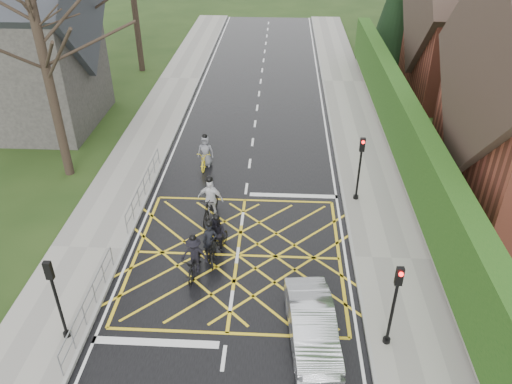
# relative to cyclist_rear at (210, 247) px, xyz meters

# --- Properties ---
(ground) EXTENTS (120.00, 120.00, 0.00)m
(ground) POSITION_rel_cyclist_rear_xyz_m (1.04, 0.21, -0.56)
(ground) COLOR black
(ground) RESTS_ON ground
(road) EXTENTS (9.00, 80.00, 0.01)m
(road) POSITION_rel_cyclist_rear_xyz_m (1.04, 0.21, -0.55)
(road) COLOR black
(road) RESTS_ON ground
(sidewalk_right) EXTENTS (3.00, 80.00, 0.15)m
(sidewalk_right) POSITION_rel_cyclist_rear_xyz_m (7.04, 0.21, -0.48)
(sidewalk_right) COLOR gray
(sidewalk_right) RESTS_ON ground
(sidewalk_left) EXTENTS (3.00, 80.00, 0.15)m
(sidewalk_left) POSITION_rel_cyclist_rear_xyz_m (-4.96, 0.21, -0.48)
(sidewalk_left) COLOR gray
(sidewalk_left) RESTS_ON ground
(stone_wall) EXTENTS (0.50, 38.00, 0.70)m
(stone_wall) POSITION_rel_cyclist_rear_xyz_m (8.79, 6.21, -0.21)
(stone_wall) COLOR slate
(stone_wall) RESTS_ON ground
(hedge) EXTENTS (0.90, 38.00, 2.80)m
(hedge) POSITION_rel_cyclist_rear_xyz_m (8.79, 6.21, 1.54)
(hedge) COLOR #143D10
(hedge) RESTS_ON stone_wall
(house_far) EXTENTS (9.80, 8.80, 10.30)m
(house_far) POSITION_rel_cyclist_rear_xyz_m (15.79, 18.21, 3.80)
(house_far) COLOR brown
(house_far) RESTS_ON ground
(church) EXTENTS (8.80, 7.80, 11.00)m
(church) POSITION_rel_cyclist_rear_xyz_m (-12.50, 12.21, 4.37)
(church) COLOR #2D2B28
(church) RESTS_ON ground
(tree_near) EXTENTS (9.24, 9.24, 11.44)m
(tree_near) POSITION_rel_cyclist_rear_xyz_m (-7.96, 6.21, 7.35)
(tree_near) COLOR black
(tree_near) RESTS_ON ground
(railing_south) EXTENTS (0.05, 5.04, 1.03)m
(railing_south) POSITION_rel_cyclist_rear_xyz_m (-3.61, -3.29, 0.22)
(railing_south) COLOR slate
(railing_south) RESTS_ON ground
(railing_north) EXTENTS (0.05, 6.04, 1.03)m
(railing_north) POSITION_rel_cyclist_rear_xyz_m (-3.61, 4.21, 0.23)
(railing_north) COLOR slate
(railing_north) RESTS_ON ground
(traffic_light_ne) EXTENTS (0.24, 0.31, 3.21)m
(traffic_light_ne) POSITION_rel_cyclist_rear_xyz_m (6.14, 4.41, 1.10)
(traffic_light_ne) COLOR black
(traffic_light_ne) RESTS_ON ground
(traffic_light_se) EXTENTS (0.24, 0.31, 3.21)m
(traffic_light_se) POSITION_rel_cyclist_rear_xyz_m (6.14, -3.99, 1.10)
(traffic_light_se) COLOR black
(traffic_light_se) RESTS_ON ground
(traffic_light_sw) EXTENTS (0.24, 0.31, 3.21)m
(traffic_light_sw) POSITION_rel_cyclist_rear_xyz_m (-4.06, -4.28, 1.10)
(traffic_light_sw) COLOR black
(traffic_light_sw) RESTS_ON ground
(cyclist_rear) EXTENTS (1.05, 1.86, 1.72)m
(cyclist_rear) POSITION_rel_cyclist_rear_xyz_m (0.00, 0.00, 0.00)
(cyclist_rear) COLOR black
(cyclist_rear) RESTS_ON ground
(cyclist_back) EXTENTS (1.09, 1.82, 1.76)m
(cyclist_back) POSITION_rel_cyclist_rear_xyz_m (0.24, 0.39, 0.11)
(cyclist_back) COLOR black
(cyclist_back) RESTS_ON ground
(cyclist_mid) EXTENTS (1.06, 1.81, 1.73)m
(cyclist_mid) POSITION_rel_cyclist_rear_xyz_m (-0.46, -0.88, 0.07)
(cyclist_mid) COLOR black
(cyclist_mid) RESTS_ON ground
(cyclist_front) EXTENTS (1.20, 2.17, 2.10)m
(cyclist_front) POSITION_rel_cyclist_rear_xyz_m (-0.33, 2.68, 0.22)
(cyclist_front) COLOR black
(cyclist_front) RESTS_ON ground
(cyclist_lead) EXTENTS (0.84, 1.89, 1.81)m
(cyclist_lead) POSITION_rel_cyclist_rear_xyz_m (-1.19, 7.35, 0.07)
(cyclist_lead) COLOR gold
(cyclist_lead) RESTS_ON ground
(car) EXTENTS (1.81, 4.11, 1.31)m
(car) POSITION_rel_cyclist_rear_xyz_m (3.77, -3.90, 0.10)
(car) COLOR #B0B3B7
(car) RESTS_ON ground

